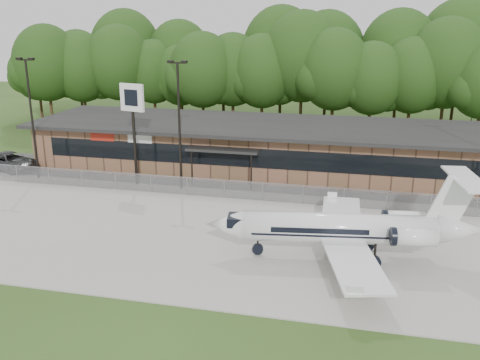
% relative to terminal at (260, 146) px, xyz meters
% --- Properties ---
extents(ground, '(160.00, 160.00, 0.00)m').
position_rel_terminal_xyz_m(ground, '(0.00, -23.94, -2.18)').
color(ground, '#2D4318').
rests_on(ground, ground).
extents(apron, '(64.00, 18.00, 0.08)m').
position_rel_terminal_xyz_m(apron, '(0.00, -15.94, -2.14)').
color(apron, '#9E9B93').
rests_on(apron, ground).
extents(parking_lot, '(50.00, 9.00, 0.06)m').
position_rel_terminal_xyz_m(parking_lot, '(0.00, -4.44, -2.15)').
color(parking_lot, '#383835').
rests_on(parking_lot, ground).
extents(terminal, '(41.00, 11.65, 4.30)m').
position_rel_terminal_xyz_m(terminal, '(0.00, 0.00, 0.00)').
color(terminal, brown).
rests_on(terminal, ground).
extents(fence, '(46.00, 0.04, 1.52)m').
position_rel_terminal_xyz_m(fence, '(0.00, -8.94, -1.40)').
color(fence, gray).
rests_on(fence, ground).
extents(treeline, '(72.00, 12.00, 15.00)m').
position_rel_terminal_xyz_m(treeline, '(0.00, 18.06, 5.32)').
color(treeline, '#1A3410').
rests_on(treeline, ground).
extents(light_pole_left, '(1.55, 0.30, 10.23)m').
position_rel_terminal_xyz_m(light_pole_left, '(-18.00, -7.44, 3.80)').
color(light_pole_left, black).
rests_on(light_pole_left, ground).
extents(light_pole_mid, '(1.55, 0.30, 10.23)m').
position_rel_terminal_xyz_m(light_pole_mid, '(-5.00, -7.44, 3.80)').
color(light_pole_mid, black).
rests_on(light_pole_mid, ground).
extents(business_jet, '(15.42, 13.81, 5.19)m').
position_rel_terminal_xyz_m(business_jet, '(8.58, -17.74, -0.32)').
color(business_jet, white).
rests_on(business_jet, ground).
extents(suv, '(6.25, 4.37, 1.58)m').
position_rel_terminal_xyz_m(suv, '(-22.00, -5.54, -1.38)').
color(suv, '#2E2F31').
rests_on(suv, ground).
extents(pole_sign, '(2.18, 0.78, 8.34)m').
position_rel_terminal_xyz_m(pole_sign, '(-9.00, -7.14, 4.20)').
color(pole_sign, black).
rests_on(pole_sign, ground).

